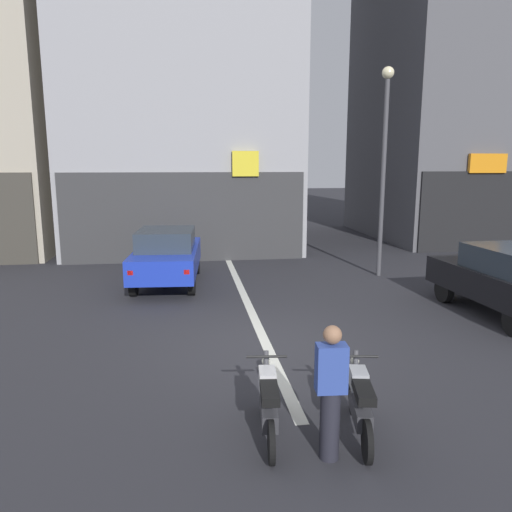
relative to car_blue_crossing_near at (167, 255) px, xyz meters
name	(u,v)px	position (x,y,z in m)	size (l,w,h in m)	color
ground_plane	(266,345)	(2.07, -5.27, -0.89)	(120.00, 120.00, 0.00)	#2B2B30
lane_centre_line	(235,276)	(2.07, 0.73, -0.88)	(0.20, 18.00, 0.01)	silver
building_mid_block	(180,30)	(0.53, 8.16, 8.20)	(9.00, 9.78, 18.20)	#9E9EA3
building_far_right	(469,31)	(13.74, 8.16, 8.64)	(8.47, 8.86, 19.09)	#56565B
car_blue_crossing_near	(167,255)	(0.00, 0.00, 0.00)	(2.06, 4.22, 1.64)	black
car_black_parked_kerbside	(509,279)	(7.91, -4.24, 0.00)	(1.94, 4.18, 1.64)	black
street_lamp	(384,151)	(6.58, 0.18, 2.99)	(0.36, 0.36, 6.31)	#47474C
motorcycle_white_row_leftmost	(268,403)	(1.56, -8.44, -0.43)	(0.55, 1.67, 0.98)	black
motorcycle_silver_row_left_mid	(360,402)	(2.75, -8.60, -0.43)	(0.55, 1.65, 0.98)	black
person_by_motorcycles	(331,392)	(2.21, -9.03, -0.03)	(0.37, 0.24, 1.67)	#23232D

